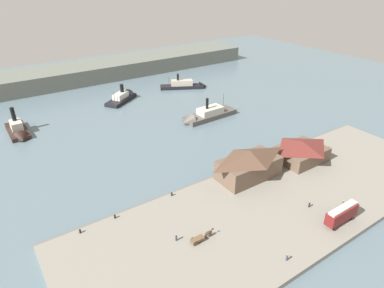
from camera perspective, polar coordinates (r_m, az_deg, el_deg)
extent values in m
plane|color=slate|center=(102.68, 5.58, -3.79)|extent=(320.00, 320.00, 0.00)
cube|color=gray|center=(89.62, 14.60, -9.45)|extent=(110.00, 36.00, 1.20)
cube|color=#666159|center=(100.12, 6.89, -4.43)|extent=(110.00, 0.80, 1.00)
cube|color=brown|center=(95.16, 9.49, -4.01)|extent=(17.36, 9.01, 5.59)
pyramid|color=brown|center=(93.08, 9.68, -1.84)|extent=(17.71, 9.46, 2.70)
cube|color=brown|center=(107.44, 17.84, -1.58)|extent=(14.14, 10.70, 4.16)
pyramid|color=maroon|center=(106.03, 18.08, -0.11)|extent=(14.42, 11.23, 2.05)
cube|color=maroon|center=(85.49, 23.84, -10.73)|extent=(9.15, 2.33, 2.97)
cube|color=beige|center=(84.50, 24.07, -9.79)|extent=(8.78, 1.63, 0.50)
cylinder|color=black|center=(89.38, 24.15, -10.54)|extent=(0.90, 0.18, 0.90)
cylinder|color=black|center=(88.56, 25.40, -11.23)|extent=(0.90, 0.18, 0.90)
cylinder|color=black|center=(84.81, 21.71, -12.26)|extent=(0.90, 0.18, 0.90)
cylinder|color=black|center=(83.94, 23.00, -13.02)|extent=(0.90, 0.18, 0.90)
cube|color=brown|center=(74.72, 0.91, -15.70)|extent=(2.98, 1.35, 0.50)
cylinder|color=#4C3828|center=(74.92, 0.02, -15.81)|extent=(1.20, 0.10, 1.20)
cylinder|color=#4C3828|center=(74.12, 0.63, -16.40)|extent=(1.20, 0.10, 1.20)
ellipsoid|color=#473323|center=(75.81, 2.77, -14.71)|extent=(2.00, 0.70, 0.90)
ellipsoid|color=#473323|center=(75.95, 3.47, -14.08)|extent=(0.70, 0.32, 0.44)
cylinder|color=#473323|center=(76.60, 3.04, -14.78)|extent=(0.16, 0.16, 1.00)
cylinder|color=#473323|center=(76.37, 3.23, -14.95)|extent=(0.16, 0.16, 1.00)
cylinder|color=#473323|center=(76.06, 2.29, -15.13)|extent=(0.16, 0.16, 1.00)
cylinder|color=#473323|center=(75.83, 2.47, -15.30)|extent=(0.16, 0.16, 1.00)
cylinder|color=#33384C|center=(75.26, -2.67, -15.49)|extent=(0.41, 0.41, 1.42)
sphere|color=#CCA889|center=(74.69, -2.68, -15.02)|extent=(0.26, 0.26, 0.26)
cylinder|color=#33384C|center=(73.77, 15.67, -17.93)|extent=(0.38, 0.38, 1.31)
sphere|color=#CCA889|center=(73.23, 15.75, -17.50)|extent=(0.24, 0.24, 0.24)
cylinder|color=#232328|center=(88.66, 19.10, -9.64)|extent=(0.39, 0.39, 1.32)
sphere|color=#CCA889|center=(88.20, 19.18, -9.23)|extent=(0.24, 0.24, 0.24)
cylinder|color=#6B5B4C|center=(91.96, 24.01, -9.12)|extent=(0.43, 0.43, 1.46)
sphere|color=#CCA889|center=(91.49, 24.11, -8.69)|extent=(0.27, 0.27, 0.27)
cylinder|color=black|center=(82.82, -12.84, -11.80)|extent=(0.44, 0.44, 0.90)
cylinder|color=black|center=(87.93, -3.43, -8.41)|extent=(0.44, 0.44, 0.90)
cylinder|color=black|center=(80.94, -18.30, -13.76)|extent=(0.44, 0.44, 0.90)
cube|color=#514C47|center=(135.22, 3.06, 4.82)|extent=(22.65, 7.88, 1.96)
cone|color=#514C47|center=(128.91, -0.79, 3.68)|extent=(4.30, 6.36, 6.19)
cube|color=beige|center=(134.40, 3.08, 5.67)|extent=(10.33, 5.77, 2.34)
cylinder|color=black|center=(132.23, 2.56, 6.82)|extent=(1.08, 1.08, 4.18)
cylinder|color=brown|center=(137.76, 5.28, 7.09)|extent=(0.24, 0.24, 6.56)
cube|color=black|center=(169.76, -1.71, 9.60)|extent=(21.00, 14.19, 1.57)
cone|color=black|center=(170.90, 1.87, 9.72)|extent=(5.44, 5.73, 4.48)
cube|color=#B2A893|center=(169.12, -1.72, 10.27)|extent=(10.92, 8.15, 2.60)
cylinder|color=black|center=(168.14, -2.40, 11.18)|extent=(1.02, 1.02, 3.17)
cylinder|color=brown|center=(168.50, -3.91, 10.45)|extent=(0.24, 0.24, 4.27)
cube|color=black|center=(137.79, -27.24, 1.97)|extent=(6.35, 16.44, 1.45)
cone|color=black|center=(130.27, -26.63, 0.70)|extent=(5.65, 2.98, 5.64)
cube|color=beige|center=(136.95, -27.44, 2.82)|extent=(3.69, 5.97, 3.05)
cylinder|color=black|center=(136.51, -27.86, 4.47)|extent=(1.42, 1.42, 4.89)
cylinder|color=brown|center=(141.17, -27.85, 3.86)|extent=(0.24, 0.24, 5.07)
cube|color=black|center=(155.48, -11.84, 7.29)|extent=(17.48, 14.81, 1.55)
cone|color=black|center=(162.25, -10.26, 8.29)|extent=(5.70, 6.31, 5.56)
cube|color=silver|center=(154.82, -11.91, 7.97)|extent=(8.51, 7.50, 2.42)
cylinder|color=black|center=(155.10, -11.71, 9.18)|extent=(1.61, 1.61, 3.45)
cylinder|color=brown|center=(150.51, -12.96, 7.69)|extent=(0.24, 0.24, 4.39)
cube|color=#60665B|center=(192.08, -15.95, 11.72)|extent=(180.00, 24.00, 8.00)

